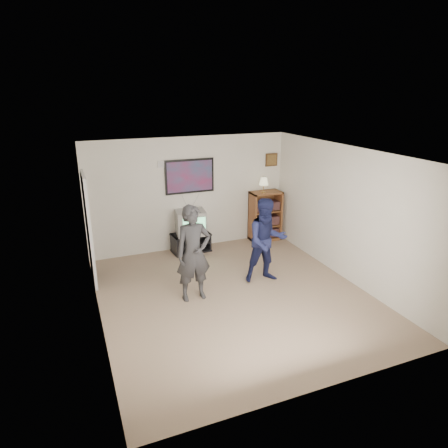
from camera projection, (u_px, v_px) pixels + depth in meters
room_shell at (227, 223)px, 6.91m from camera, size 4.51×5.00×2.51m
media_stand at (191, 242)px, 8.87m from camera, size 0.86×0.53×0.42m
crt_television at (191, 222)px, 8.72m from camera, size 0.69×0.60×0.53m
bookshelf at (265, 216)px, 9.45m from camera, size 0.72×0.41×1.18m
table_lamp at (264, 185)px, 9.16m from camera, size 0.22×0.22×0.34m
person_tall at (193, 253)px, 6.69m from camera, size 0.62×0.41×1.67m
person_short at (267, 241)px, 7.34m from camera, size 0.85×0.70×1.60m
controller_left at (192, 228)px, 6.73m from camera, size 0.08×0.13×0.04m
controller_right at (262, 224)px, 7.44m from camera, size 0.06×0.12×0.03m
poster at (190, 176)px, 8.65m from camera, size 1.10×0.03×0.75m
air_vent at (164, 164)px, 8.36m from camera, size 0.28×0.02×0.14m
small_picture at (271, 160)px, 9.29m from camera, size 0.30×0.03×0.30m
doorway at (88, 230)px, 7.30m from camera, size 0.03×0.85×2.00m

